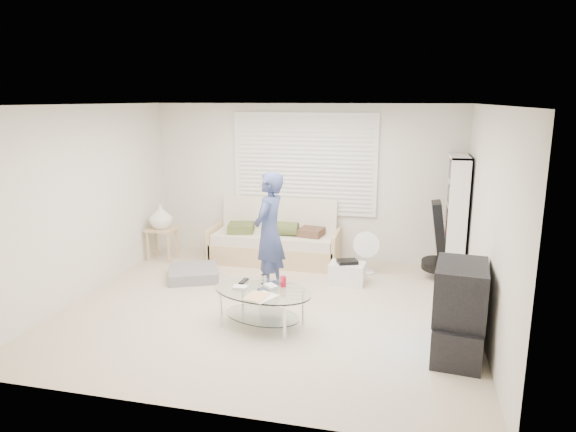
% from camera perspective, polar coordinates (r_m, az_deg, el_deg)
% --- Properties ---
extents(ground, '(5.00, 5.00, 0.00)m').
position_cam_1_polar(ground, '(6.56, -2.18, -10.15)').
color(ground, '#B5A58D').
rests_on(ground, ground).
extents(room_shell, '(5.02, 4.52, 2.51)m').
position_cam_1_polar(room_shell, '(6.57, -1.18, 4.69)').
color(room_shell, silver).
rests_on(room_shell, ground).
extents(window_blinds, '(2.32, 0.08, 1.62)m').
position_cam_1_polar(window_blinds, '(8.24, 1.83, 5.79)').
color(window_blinds, silver).
rests_on(window_blinds, ground).
extents(futon_sofa, '(2.04, 0.82, 1.00)m').
position_cam_1_polar(futon_sofa, '(8.26, -1.40, -2.85)').
color(futon_sofa, tan).
rests_on(futon_sofa, ground).
extents(grey_floor_pillow, '(0.92, 0.92, 0.16)m').
position_cam_1_polar(grey_floor_pillow, '(7.67, -10.43, -6.27)').
color(grey_floor_pillow, slate).
rests_on(grey_floor_pillow, ground).
extents(side_table, '(0.46, 0.37, 0.91)m').
position_cam_1_polar(side_table, '(8.52, -13.93, -0.34)').
color(side_table, tan).
rests_on(side_table, ground).
extents(bookshelf, '(0.28, 0.75, 1.79)m').
position_cam_1_polar(bookshelf, '(7.79, 18.10, -0.16)').
color(bookshelf, white).
rests_on(bookshelf, ground).
extents(guitar_case, '(0.40, 0.42, 1.12)m').
position_cam_1_polar(guitar_case, '(7.72, 16.43, -3.19)').
color(guitar_case, black).
rests_on(guitar_case, ground).
extents(floor_fan, '(0.40, 0.26, 0.65)m').
position_cam_1_polar(floor_fan, '(7.75, 8.71, -3.64)').
color(floor_fan, white).
rests_on(floor_fan, ground).
extents(storage_bin, '(0.51, 0.37, 0.35)m').
position_cam_1_polar(storage_bin, '(7.37, 6.58, -6.28)').
color(storage_bin, white).
rests_on(storage_bin, ground).
extents(tv_unit, '(0.57, 0.93, 0.96)m').
position_cam_1_polar(tv_unit, '(5.55, 18.45, -10.00)').
color(tv_unit, black).
rests_on(tv_unit, ground).
extents(coffee_table, '(1.33, 1.01, 0.56)m').
position_cam_1_polar(coffee_table, '(5.94, -2.90, -8.99)').
color(coffee_table, silver).
rests_on(coffee_table, ground).
extents(standing_person, '(0.49, 0.66, 1.64)m').
position_cam_1_polar(standing_person, '(6.89, -2.09, -1.82)').
color(standing_person, navy).
rests_on(standing_person, ground).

